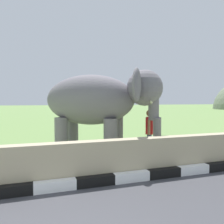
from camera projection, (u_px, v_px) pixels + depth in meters
barrier_parapet at (96, 161)px, 5.60m from camera, size 28.00×0.36×1.00m
elephant at (100, 101)px, 7.83m from camera, size 3.95×3.56×2.96m
person_handler at (149, 131)px, 8.05m from camera, size 0.42×0.61×1.66m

